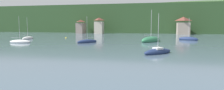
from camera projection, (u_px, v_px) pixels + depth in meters
wooded_hillside at (180, 22)px, 130.47m from camera, size 352.00×74.45×32.00m
shore_building_west at (81, 27)px, 96.17m from camera, size 3.70×5.94×6.96m
shore_building_westcentral at (99, 26)px, 93.34m from camera, size 4.23×4.48×7.95m
shore_building_central at (183, 26)px, 85.63m from camera, size 5.55×6.05×8.06m
sailboat_mid_1 at (158, 52)px, 30.42m from camera, size 5.27×5.34×6.84m
sailboat_far_2 at (188, 39)px, 55.48m from camera, size 5.69×3.73×7.05m
sailboat_far_4 at (20, 42)px, 47.74m from camera, size 5.56×2.60×7.02m
sailboat_far_7 at (151, 40)px, 50.51m from camera, size 6.44×8.09×9.12m
sailboat_far_9 at (28, 38)px, 59.39m from camera, size 2.20×5.92×7.35m
sailboat_far_10 at (87, 42)px, 48.09m from camera, size 4.85×5.63×7.12m
mooring_buoy_near at (66, 38)px, 64.74m from camera, size 0.53×0.53×0.53m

